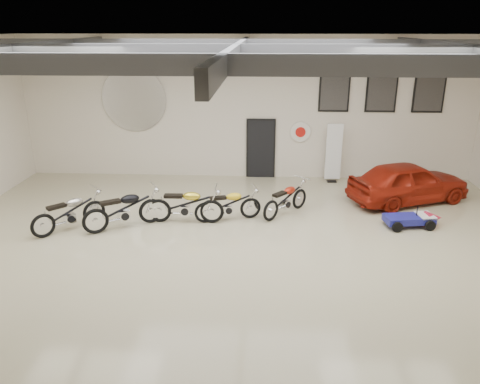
# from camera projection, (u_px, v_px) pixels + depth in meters

# --- Properties ---
(floor) EXTENTS (16.00, 12.00, 0.01)m
(floor) POSITION_uv_depth(u_px,v_px,m) (237.00, 250.00, 11.66)
(floor) COLOR tan
(floor) RESTS_ON ground
(ceiling) EXTENTS (16.00, 12.00, 0.01)m
(ceiling) POSITION_uv_depth(u_px,v_px,m) (237.00, 39.00, 9.97)
(ceiling) COLOR gray
(ceiling) RESTS_ON back_wall
(back_wall) EXTENTS (16.00, 0.02, 5.00)m
(back_wall) POSITION_uv_depth(u_px,v_px,m) (247.00, 109.00, 16.46)
(back_wall) COLOR beige
(back_wall) RESTS_ON floor
(ceiling_beams) EXTENTS (15.80, 11.80, 0.32)m
(ceiling_beams) POSITION_uv_depth(u_px,v_px,m) (237.00, 51.00, 10.06)
(ceiling_beams) COLOR #54555B
(ceiling_beams) RESTS_ON ceiling
(door) EXTENTS (0.92, 0.08, 2.10)m
(door) POSITION_uv_depth(u_px,v_px,m) (261.00, 149.00, 16.88)
(door) COLOR black
(door) RESTS_ON back_wall
(logo_plaque) EXTENTS (2.30, 0.06, 1.16)m
(logo_plaque) POSITION_uv_depth(u_px,v_px,m) (134.00, 99.00, 16.51)
(logo_plaque) COLOR silver
(logo_plaque) RESTS_ON back_wall
(poster_left) EXTENTS (1.05, 0.08, 1.35)m
(poster_left) POSITION_uv_depth(u_px,v_px,m) (334.00, 92.00, 16.07)
(poster_left) COLOR black
(poster_left) RESTS_ON back_wall
(poster_mid) EXTENTS (1.05, 0.08, 1.35)m
(poster_mid) POSITION_uv_depth(u_px,v_px,m) (381.00, 92.00, 15.99)
(poster_mid) COLOR black
(poster_mid) RESTS_ON back_wall
(poster_right) EXTENTS (1.05, 0.08, 1.35)m
(poster_right) POSITION_uv_depth(u_px,v_px,m) (429.00, 93.00, 15.91)
(poster_right) COLOR black
(poster_right) RESTS_ON back_wall
(oil_sign) EXTENTS (0.72, 0.10, 0.72)m
(oil_sign) POSITION_uv_depth(u_px,v_px,m) (300.00, 132.00, 16.59)
(oil_sign) COLOR white
(oil_sign) RESTS_ON back_wall
(banner_stand) EXTENTS (0.56, 0.24, 2.02)m
(banner_stand) POSITION_uv_depth(u_px,v_px,m) (333.00, 154.00, 16.34)
(banner_stand) COLOR white
(banner_stand) RESTS_ON floor
(motorcycle_silver) EXTENTS (1.88, 1.90, 1.06)m
(motorcycle_silver) POSITION_uv_depth(u_px,v_px,m) (69.00, 212.00, 12.61)
(motorcycle_silver) COLOR silver
(motorcycle_silver) RESTS_ON floor
(motorcycle_black) EXTENTS (2.23, 1.73, 1.14)m
(motorcycle_black) POSITION_uv_depth(u_px,v_px,m) (123.00, 209.00, 12.72)
(motorcycle_black) COLOR silver
(motorcycle_black) RESTS_ON floor
(motorcycle_gold) EXTENTS (2.13, 0.68, 1.11)m
(motorcycle_gold) POSITION_uv_depth(u_px,v_px,m) (185.00, 204.00, 13.09)
(motorcycle_gold) COLOR silver
(motorcycle_gold) RESTS_ON floor
(motorcycle_yellow) EXTENTS (1.99, 1.13, 0.99)m
(motorcycle_yellow) POSITION_uv_depth(u_px,v_px,m) (228.00, 204.00, 13.25)
(motorcycle_yellow) COLOR silver
(motorcycle_yellow) RESTS_ON floor
(motorcycle_red) EXTENTS (1.70, 1.82, 0.99)m
(motorcycle_red) POSITION_uv_depth(u_px,v_px,m) (286.00, 199.00, 13.67)
(motorcycle_red) COLOR silver
(motorcycle_red) RESTS_ON floor
(go_kart) EXTENTS (1.75, 0.99, 0.60)m
(go_kart) POSITION_uv_depth(u_px,v_px,m) (414.00, 216.00, 12.91)
(go_kart) COLOR navy
(go_kart) RESTS_ON floor
(vintage_car) EXTENTS (2.86, 4.13, 1.31)m
(vintage_car) POSITION_uv_depth(u_px,v_px,m) (408.00, 182.00, 14.61)
(vintage_car) COLOR maroon
(vintage_car) RESTS_ON floor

